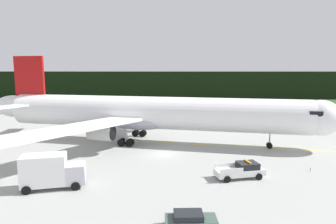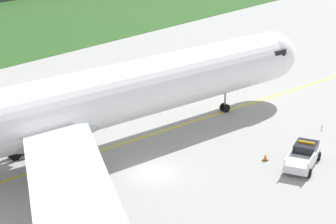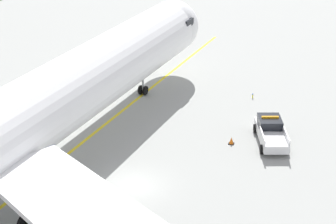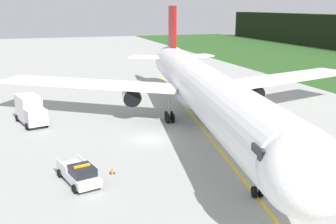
{
  "view_description": "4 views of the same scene",
  "coord_description": "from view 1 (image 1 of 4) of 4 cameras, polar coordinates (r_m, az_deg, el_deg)",
  "views": [
    {
      "loc": [
        2.65,
        -41.09,
        12.15
      ],
      "look_at": [
        0.35,
        9.31,
        4.95
      ],
      "focal_mm": 31.04,
      "sensor_mm": 36.0,
      "label": 1
    },
    {
      "loc": [
        -34.37,
        -30.07,
        22.04
      ],
      "look_at": [
        2.11,
        0.21,
        4.9
      ],
      "focal_mm": 63.56,
      "sensor_mm": 36.0,
      "label": 2
    },
    {
      "loc": [
        -34.04,
        -11.39,
        22.16
      ],
      "look_at": [
        3.35,
        -1.78,
        4.6
      ],
      "focal_mm": 61.93,
      "sensor_mm": 36.0,
      "label": 3
    },
    {
      "loc": [
        42.5,
        -11.86,
        14.78
      ],
      "look_at": [
        5.08,
        0.52,
        4.44
      ],
      "focal_mm": 43.44,
      "sensor_mm": 36.0,
      "label": 4
    }
  ],
  "objects": [
    {
      "name": "distant_tree_line",
      "position": [
        130.47,
        1.46,
        5.37
      ],
      "size": [
        288.0,
        7.45,
        11.77
      ],
      "primitive_type": "cube",
      "color": "black",
      "rests_on": "ground"
    },
    {
      "name": "catering_truck",
      "position": [
        32.95,
        -21.98,
        -10.65
      ],
      "size": [
        6.67,
        4.07,
        3.77
      ],
      "color": "#BBB9C5",
      "rests_on": "ground"
    },
    {
      "name": "staff_car",
      "position": [
        24.03,
        4.37,
        -20.36
      ],
      "size": [
        4.15,
        2.24,
        1.3
      ],
      "color": "#3D5349",
      "rests_on": "ground"
    },
    {
      "name": "grass_verge",
      "position": [
        102.84,
        1.12,
        1.35
      ],
      "size": [
        320.0,
        47.13,
        0.04
      ],
      "primitive_type": "cube",
      "color": "#28501E",
      "rests_on": "ground"
    },
    {
      "name": "taxiway_centerline_main",
      "position": [
        50.24,
        -3.06,
        -5.88
      ],
      "size": [
        79.42,
        13.86,
        0.01
      ],
      "primitive_type": "cube",
      "rotation": [
        0.0,
        0.0,
        -0.17
      ],
      "color": "yellow",
      "rests_on": "ground"
    },
    {
      "name": "apron_cone",
      "position": [
        37.57,
        11.32,
        -10.44
      ],
      "size": [
        0.48,
        0.48,
        0.6
      ],
      "color": "black",
      "rests_on": "ground"
    },
    {
      "name": "ground",
      "position": [
        42.94,
        -1.04,
        -8.32
      ],
      "size": [
        320.0,
        320.0,
        0.0
      ],
      "primitive_type": "plane",
      "color": "#9B9E99"
    },
    {
      "name": "taxiway_edge_light_east",
      "position": [
        39.87,
        26.16,
        -10.09
      ],
      "size": [
        0.12,
        0.12,
        0.47
      ],
      "color": "yellow",
      "rests_on": "ground"
    },
    {
      "name": "airliner",
      "position": [
        49.45,
        -3.84,
        -0.24
      ],
      "size": [
        60.36,
        53.09,
        14.79
      ],
      "color": "white",
      "rests_on": "ground"
    },
    {
      "name": "ops_pickup_truck",
      "position": [
        34.73,
        14.16,
        -11.02
      ],
      "size": [
        5.9,
        3.37,
        1.94
      ],
      "color": "silver",
      "rests_on": "ground"
    }
  ]
}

